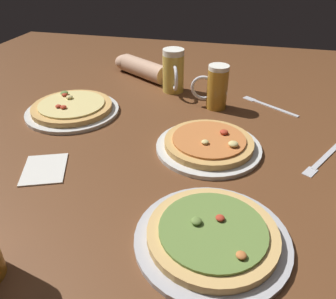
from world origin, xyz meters
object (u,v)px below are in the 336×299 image
(fork_left, at_px, (269,105))
(diner_arm, at_px, (139,67))
(napkin_folded, at_px, (44,168))
(pizza_plate_near, at_px, (212,235))
(beer_mug_amber, at_px, (173,71))
(fork_spare, at_px, (323,159))
(pizza_plate_far, at_px, (72,108))
(beer_mug_pale, at_px, (216,87))
(pizza_plate_side, at_px, (209,144))

(fork_left, xyz_separation_m, diner_arm, (-0.55, 0.19, 0.04))
(napkin_folded, xyz_separation_m, diner_arm, (0.02, 0.73, 0.03))
(fork_left, bearing_deg, pizza_plate_near, -99.76)
(beer_mug_amber, distance_m, diner_arm, 0.23)
(fork_spare, bearing_deg, pizza_plate_near, -125.59)
(pizza_plate_far, relative_size, diner_arm, 1.13)
(pizza_plate_near, xyz_separation_m, beer_mug_amber, (-0.25, 0.73, 0.06))
(fork_left, bearing_deg, fork_spare, -66.01)
(fork_left, distance_m, diner_arm, 0.58)
(beer_mug_pale, height_order, diner_arm, beer_mug_pale)
(pizza_plate_near, xyz_separation_m, napkin_folded, (-0.45, 0.14, -0.01))
(beer_mug_pale, relative_size, fork_left, 0.78)
(diner_arm, bearing_deg, fork_spare, -36.41)
(napkin_folded, distance_m, fork_left, 0.78)
(beer_mug_amber, distance_m, fork_spare, 0.63)
(fork_left, bearing_deg, diner_arm, 160.81)
(pizza_plate_side, distance_m, beer_mug_amber, 0.44)
(beer_mug_amber, height_order, fork_spare, beer_mug_amber)
(diner_arm, bearing_deg, fork_left, -19.19)
(pizza_plate_near, relative_size, beer_mug_pale, 2.03)
(beer_mug_pale, relative_size, napkin_folded, 1.15)
(pizza_plate_far, height_order, napkin_folded, pizza_plate_far)
(fork_left, bearing_deg, pizza_plate_far, -161.85)
(beer_mug_pale, xyz_separation_m, fork_spare, (0.33, -0.26, -0.07))
(fork_spare, bearing_deg, pizza_plate_side, -176.27)
(pizza_plate_near, xyz_separation_m, fork_left, (0.12, 0.68, -0.01))
(fork_left, relative_size, fork_spare, 0.98)
(beer_mug_amber, xyz_separation_m, diner_arm, (-0.18, 0.14, -0.04))
(pizza_plate_side, height_order, napkin_folded, pizza_plate_side)
(fork_spare, bearing_deg, beer_mug_pale, 141.50)
(napkin_folded, xyz_separation_m, fork_spare, (0.71, 0.22, -0.00))
(beer_mug_amber, distance_m, fork_left, 0.37)
(pizza_plate_side, xyz_separation_m, napkin_folded, (-0.40, -0.20, -0.01))
(beer_mug_pale, xyz_separation_m, fork_left, (0.19, 0.06, -0.07))
(pizza_plate_side, bearing_deg, pizza_plate_far, 165.88)
(fork_left, bearing_deg, pizza_plate_side, -116.74)
(pizza_plate_side, bearing_deg, diner_arm, 125.53)
(beer_mug_pale, distance_m, diner_arm, 0.44)
(beer_mug_pale, bearing_deg, pizza_plate_near, -83.44)
(beer_mug_pale, bearing_deg, pizza_plate_side, -86.35)
(napkin_folded, bearing_deg, pizza_plate_near, -16.97)
(pizza_plate_far, bearing_deg, pizza_plate_near, -40.57)
(beer_mug_amber, relative_size, fork_left, 0.84)
(beer_mug_amber, xyz_separation_m, fork_spare, (0.50, -0.37, -0.08))
(pizza_plate_far, height_order, fork_spare, pizza_plate_far)
(diner_arm, bearing_deg, pizza_plate_far, -105.09)
(beer_mug_amber, distance_m, beer_mug_pale, 0.21)
(napkin_folded, height_order, diner_arm, diner_arm)
(pizza_plate_near, xyz_separation_m, beer_mug_pale, (-0.07, 0.62, 0.06))
(pizza_plate_near, bearing_deg, pizza_plate_far, 139.43)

